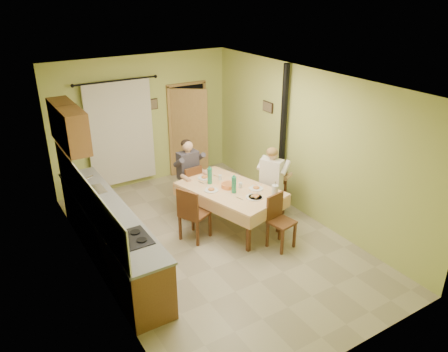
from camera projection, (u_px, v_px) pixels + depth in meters
floor at (215, 241)px, 7.64m from camera, size 4.00×6.00×0.01m
room_shell at (214, 143)px, 6.89m from camera, size 4.04×6.04×2.82m
kitchen_run at (110, 234)px, 6.93m from camera, size 0.64×3.64×1.56m
upper_cabinets at (68, 126)px, 7.28m from camera, size 0.35×1.40×0.70m
curtain at (121, 133)px, 9.11m from camera, size 1.70×0.07×2.22m
doorway at (189, 131)px, 9.91m from camera, size 0.96×0.53×2.15m
dining_table at (230, 207)px, 7.98m from camera, size 1.56×2.09×0.76m
tableware at (235, 186)px, 7.75m from camera, size 0.97×1.51×0.33m
chair_far at (190, 194)px, 8.65m from camera, size 0.40×0.40×0.92m
chair_near at (281, 232)px, 7.37m from camera, size 0.45×0.45×0.94m
chair_right at (271, 202)px, 8.37m from camera, size 0.58×0.58×0.99m
chair_left at (195, 224)px, 7.61m from camera, size 0.58×0.58×0.99m
man_far at (189, 167)px, 8.42m from camera, size 0.60×0.48×1.39m
man_right at (272, 174)px, 8.11m from camera, size 0.61×0.65×1.39m
stove_flue at (282, 155)px, 8.60m from camera, size 0.24×0.24×2.80m
picture_back at (153, 104)px, 9.35m from camera, size 0.19×0.03×0.23m
picture_right at (268, 107)px, 8.76m from camera, size 0.03×0.31×0.21m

